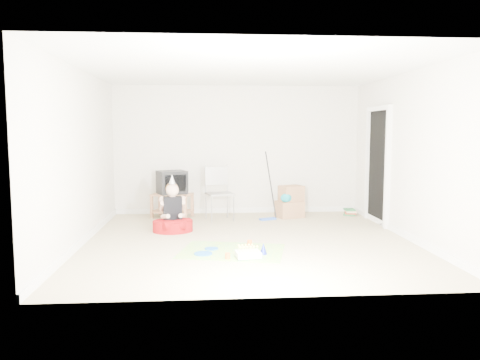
{
  "coord_description": "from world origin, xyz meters",
  "views": [
    {
      "loc": [
        -0.65,
        -7.06,
        1.69
      ],
      "look_at": [
        -0.1,
        0.4,
        0.9
      ],
      "focal_mm": 35.0,
      "sensor_mm": 36.0,
      "label": 1
    }
  ],
  "objects": [
    {
      "name": "blue_party_hat",
      "position": [
        0.13,
        -0.83,
        0.08
      ],
      "size": [
        0.13,
        0.13,
        0.15
      ],
      "primitive_type": "cone",
      "rotation": [
        0.0,
        0.0,
        -0.35
      ],
      "color": "#1B29C0",
      "rests_on": "party_mat"
    },
    {
      "name": "tv_stand",
      "position": [
        -1.31,
        2.07,
        0.28
      ],
      "size": [
        0.85,
        0.67,
        0.47
      ],
      "color": "#A46D4A",
      "rests_on": "ground"
    },
    {
      "name": "book_pile",
      "position": [
        2.25,
        2.05,
        0.06
      ],
      "size": [
        0.31,
        0.35,
        0.13
      ],
      "color": "#246C39",
      "rests_on": "ground"
    },
    {
      "name": "folding_chair",
      "position": [
        -0.39,
        1.71,
        0.51
      ],
      "size": [
        0.57,
        0.55,
        1.04
      ],
      "color": "gray",
      "rests_on": "ground"
    },
    {
      "name": "cardboard_boxes",
      "position": [
        1.0,
        1.91,
        0.3
      ],
      "size": [
        0.58,
        0.53,
        0.62
      ],
      "color": "#9D6F4C",
      "rests_on": "ground"
    },
    {
      "name": "party_mat",
      "position": [
        -0.29,
        -0.63,
        0.0
      ],
      "size": [
        1.62,
        1.32,
        0.01
      ],
      "primitive_type": "cube",
      "rotation": [
        0.0,
        0.0,
        -0.23
      ],
      "color": "#E02F8B",
      "rests_on": "ground"
    },
    {
      "name": "orange_cup_near",
      "position": [
        -0.01,
        -0.33,
        0.05
      ],
      "size": [
        0.09,
        0.09,
        0.08
      ],
      "primitive_type": "cylinder",
      "rotation": [
        0.0,
        0.0,
        -0.53
      ],
      "color": "#FE611C",
      "rests_on": "party_mat"
    },
    {
      "name": "crt_tv",
      "position": [
        -1.31,
        2.07,
        0.69
      ],
      "size": [
        0.65,
        0.6,
        0.45
      ],
      "primitive_type": "cube",
      "rotation": [
        0.0,
        0.0,
        0.4
      ],
      "color": "black",
      "rests_on": "tv_stand"
    },
    {
      "name": "blue_plate_near",
      "position": [
        -0.58,
        -0.5,
        0.01
      ],
      "size": [
        0.26,
        0.26,
        0.01
      ],
      "primitive_type": "cylinder",
      "rotation": [
        0.0,
        0.0,
        -0.4
      ],
      "color": "blue",
      "rests_on": "party_mat"
    },
    {
      "name": "blue_plate_far",
      "position": [
        -0.69,
        -0.77,
        0.01
      ],
      "size": [
        0.26,
        0.26,
        0.01
      ],
      "primitive_type": "cylinder",
      "rotation": [
        0.0,
        0.0,
        -0.01
      ],
      "color": "blue",
      "rests_on": "party_mat"
    },
    {
      "name": "ground",
      "position": [
        0.0,
        0.0,
        0.0
      ],
      "size": [
        5.0,
        5.0,
        0.0
      ],
      "primitive_type": "plane",
      "color": "tan",
      "rests_on": "ground"
    },
    {
      "name": "doorway_recess",
      "position": [
        2.48,
        1.2,
        1.02
      ],
      "size": [
        0.02,
        0.9,
        2.05
      ],
      "primitive_type": "cube",
      "color": "black",
      "rests_on": "ground"
    },
    {
      "name": "seated_woman",
      "position": [
        -1.21,
        0.76,
        0.21
      ],
      "size": [
        0.78,
        0.78,
        0.97
      ],
      "color": "maroon",
      "rests_on": "ground"
    },
    {
      "name": "floor_mop",
      "position": [
        0.52,
        1.65,
        0.26
      ],
      "size": [
        0.34,
        0.4,
        1.29
      ],
      "color": "blue",
      "rests_on": "ground"
    },
    {
      "name": "birthday_cake",
      "position": [
        -0.1,
        -1.0,
        0.04
      ],
      "size": [
        0.35,
        0.3,
        0.15
      ],
      "color": "white",
      "rests_on": "party_mat"
    },
    {
      "name": "orange_cup_far",
      "position": [
        -0.37,
        -1.03,
        0.04
      ],
      "size": [
        0.09,
        0.09,
        0.08
      ],
      "primitive_type": "cylinder",
      "rotation": [
        0.0,
        0.0,
        -0.5
      ],
      "color": "#FE611C",
      "rests_on": "party_mat"
    }
  ]
}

